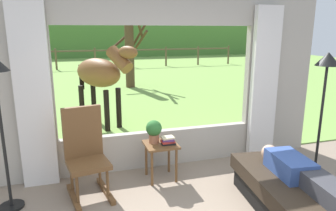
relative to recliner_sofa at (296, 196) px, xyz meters
name	(u,v)px	position (x,y,z in m)	size (l,w,h in m)	color
back_wall_with_window	(159,85)	(-1.11, 1.74, 1.03)	(5.20, 0.12, 2.55)	#ADA599
curtain_panel_left	(34,98)	(-2.80, 1.60, 0.98)	(0.44, 0.10, 2.40)	silver
curtain_panel_right	(264,84)	(0.58, 1.60, 0.98)	(0.44, 0.10, 2.40)	silver
outdoor_pasture_lawn	(99,73)	(-1.11, 12.64, -0.21)	(36.00, 21.68, 0.02)	#759E47
distant_hill_ridge	(87,41)	(-1.11, 22.48, 0.98)	(36.00, 2.00, 2.40)	#4C7A35
recliner_sofa	(296,196)	(0.00, 0.00, 0.00)	(1.10, 1.80, 0.42)	black
reclining_person	(302,173)	(0.00, -0.05, 0.30)	(0.41, 1.44, 0.22)	#334C8C
rocking_chair	(86,153)	(-2.22, 1.16, 0.33)	(0.57, 0.75, 1.12)	brown
side_table	(161,150)	(-1.22, 1.28, 0.21)	(0.44, 0.44, 0.52)	brown
potted_plant	(154,130)	(-1.30, 1.34, 0.48)	(0.22, 0.22, 0.32)	#9E6042
book_stack	(168,141)	(-1.13, 1.22, 0.35)	(0.20, 0.15, 0.11)	black
floor_lamp_right	(326,78)	(0.92, 0.72, 1.20)	(0.32, 0.32, 1.76)	black
horse	(101,74)	(-1.75, 3.96, 0.94)	(1.30, 1.69, 1.73)	brown
pasture_tree	(130,52)	(-0.30, 8.50, 1.07)	(1.48, 1.35, 2.54)	#4C3823
pasture_fence_line	(95,55)	(-1.11, 14.69, 0.53)	(16.10, 0.10, 1.10)	brown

